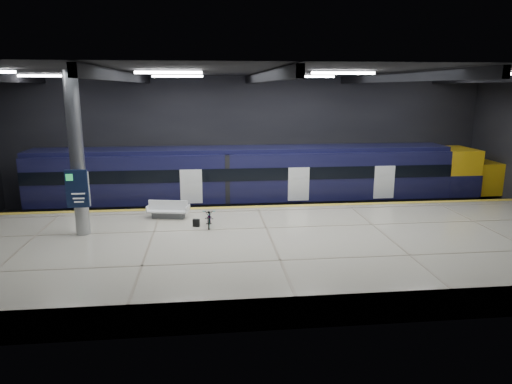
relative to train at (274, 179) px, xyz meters
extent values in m
plane|color=black|center=(-1.31, -5.50, -2.06)|extent=(30.00, 30.00, 0.00)
cube|color=black|center=(-1.31, 2.50, 1.94)|extent=(30.00, 0.10, 8.00)
cube|color=black|center=(-1.31, -13.50, 1.94)|extent=(30.00, 0.10, 8.00)
cube|color=black|center=(-1.31, -5.50, 5.94)|extent=(30.00, 16.00, 0.10)
cube|color=black|center=(-7.31, -5.50, 5.69)|extent=(0.25, 16.00, 0.40)
cube|color=black|center=(-1.31, -5.50, 5.69)|extent=(0.25, 16.00, 0.40)
cube|color=black|center=(4.69, -5.50, 5.69)|extent=(0.25, 16.00, 0.40)
cube|color=white|center=(-5.31, -7.50, 5.82)|extent=(2.60, 0.18, 0.10)
cube|color=white|center=(1.69, -7.50, 5.82)|extent=(2.60, 0.18, 0.10)
cube|color=white|center=(8.69, -7.50, 5.82)|extent=(2.60, 0.18, 0.10)
cube|color=white|center=(-12.31, -1.50, 5.82)|extent=(2.60, 0.18, 0.10)
cube|color=white|center=(-5.31, -1.50, 5.82)|extent=(2.60, 0.18, 0.10)
cube|color=white|center=(1.69, -1.50, 5.82)|extent=(2.60, 0.18, 0.10)
cube|color=white|center=(8.69, -1.50, 5.82)|extent=(2.60, 0.18, 0.10)
cube|color=beige|center=(-1.31, -8.00, -1.51)|extent=(30.00, 11.00, 1.10)
cube|color=gold|center=(-1.31, -2.75, -0.95)|extent=(30.00, 0.40, 0.01)
cube|color=gray|center=(-1.31, -0.72, -1.98)|extent=(30.00, 0.08, 0.16)
cube|color=gray|center=(-1.31, 0.72, -1.98)|extent=(30.00, 0.08, 0.16)
cube|color=black|center=(-1.80, 0.00, -1.51)|extent=(24.00, 2.58, 0.80)
cube|color=black|center=(-1.80, 0.00, 0.27)|extent=(24.00, 2.80, 2.75)
cube|color=black|center=(-1.80, 0.00, 1.76)|extent=(24.00, 2.30, 0.24)
cube|color=black|center=(-1.80, -1.41, 0.54)|extent=(24.00, 0.04, 0.70)
cube|color=white|center=(1.20, -1.41, -0.06)|extent=(1.20, 0.05, 1.90)
cube|color=gold|center=(11.20, 0.00, 0.27)|extent=(2.00, 2.80, 2.75)
ellipsoid|color=gold|center=(13.80, 0.00, -0.21)|extent=(3.60, 2.52, 1.90)
cube|color=black|center=(11.50, 0.00, 0.44)|extent=(1.60, 2.38, 0.80)
cube|color=#595B60|center=(-5.83, -4.36, -0.81)|extent=(1.60, 0.77, 0.29)
cube|color=white|center=(-5.83, -4.36, -0.59)|extent=(2.05, 1.17, 0.08)
cube|color=white|center=(-5.83, -4.36, -0.32)|extent=(1.90, 0.45, 0.48)
cube|color=white|center=(-6.77, -4.17, -0.48)|extent=(0.21, 0.81, 0.29)
cube|color=white|center=(-4.88, -4.55, -0.48)|extent=(0.21, 0.81, 0.29)
imported|color=#99999E|center=(-3.86, -5.97, -0.54)|extent=(0.60, 1.62, 0.84)
cube|color=black|center=(-4.46, -5.97, -0.78)|extent=(0.34, 0.25, 0.35)
cylinder|color=#9EA0A5|center=(-9.31, -6.50, 2.49)|extent=(0.60, 0.60, 6.90)
cube|color=#0F1B39|center=(-9.31, -6.92, 1.14)|extent=(0.90, 0.12, 1.60)
camera|label=1|loc=(-3.90, -26.11, 5.25)|focal=32.00mm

